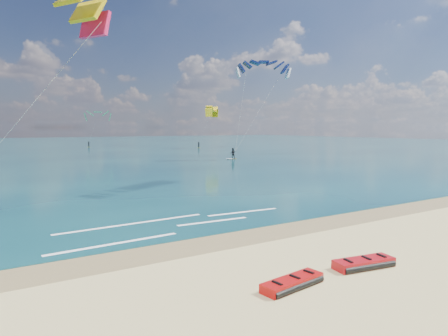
# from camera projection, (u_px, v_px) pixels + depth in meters

# --- Properties ---
(ground) EXTENTS (320.00, 320.00, 0.00)m
(ground) POSITION_uv_depth(u_px,v_px,m) (54.00, 169.00, 48.50)
(ground) COLOR tan
(ground) RESTS_ON ground
(wet_sand_strip) EXTENTS (320.00, 2.40, 0.01)m
(wet_sand_strip) POSITION_uv_depth(u_px,v_px,m) (198.00, 245.00, 17.30)
(wet_sand_strip) COLOR brown
(wet_sand_strip) RESTS_ON ground
(sea) EXTENTS (320.00, 200.00, 0.04)m
(sea) POSITION_uv_depth(u_px,v_px,m) (12.00, 147.00, 102.48)
(sea) COLOR #0A2C38
(sea) RESTS_ON ground
(packed_kite_left) EXTENTS (2.61, 1.28, 0.35)m
(packed_kite_left) POSITION_uv_depth(u_px,v_px,m) (292.00, 287.00, 12.74)
(packed_kite_left) COLOR #AD0A09
(packed_kite_left) RESTS_ON ground
(packed_kite_mid) EXTENTS (2.68, 1.48, 0.39)m
(packed_kite_mid) POSITION_uv_depth(u_px,v_px,m) (364.00, 267.00, 14.54)
(packed_kite_mid) COLOR #AF0C12
(packed_kite_mid) RESTS_ON ground
(kitesurfer_far) EXTENTS (11.60, 5.58, 17.05)m
(kitesurfer_far) POSITION_uv_depth(u_px,v_px,m) (250.00, 101.00, 63.07)
(kitesurfer_far) COLOR gold
(kitesurfer_far) RESTS_ON sea
(shoreline_foam) EXTENTS (13.76, 3.65, 0.01)m
(shoreline_foam) POSITION_uv_depth(u_px,v_px,m) (170.00, 225.00, 20.72)
(shoreline_foam) COLOR white
(shoreline_foam) RESTS_ON ground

